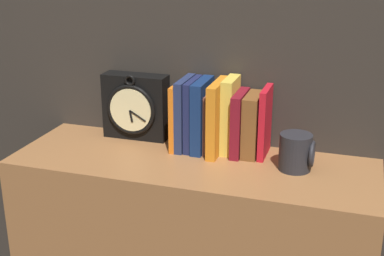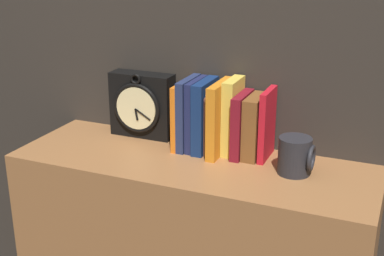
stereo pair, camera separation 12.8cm
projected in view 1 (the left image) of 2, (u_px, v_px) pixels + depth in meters
name	position (u px, v px, depth m)	size (l,w,h in m)	color
clock	(135.00, 107.00, 1.64)	(0.20, 0.08, 0.21)	black
book_slot0_orange	(179.00, 115.00, 1.57)	(0.02, 0.14, 0.19)	orange
book_slot1_navy	(185.00, 113.00, 1.56)	(0.02, 0.14, 0.21)	navy
book_slot2_navy	(193.00, 114.00, 1.56)	(0.02, 0.13, 0.21)	#1A204A
book_slot3_navy	(202.00, 115.00, 1.55)	(0.03, 0.14, 0.21)	navy
book_slot4_brown	(211.00, 121.00, 1.55)	(0.01, 0.13, 0.17)	brown
book_slot5_orange	(218.00, 118.00, 1.52)	(0.03, 0.16, 0.21)	orange
book_slot6_yellow	(230.00, 115.00, 1.53)	(0.03, 0.11, 0.22)	gold
book_slot7_maroon	(240.00, 123.00, 1.52)	(0.03, 0.13, 0.18)	maroon
book_slot8_brown	(253.00, 125.00, 1.52)	(0.04, 0.12, 0.18)	brown
book_slot9_red	(265.00, 122.00, 1.51)	(0.02, 0.12, 0.20)	red
mug	(297.00, 152.00, 1.42)	(0.09, 0.09, 0.10)	#232328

